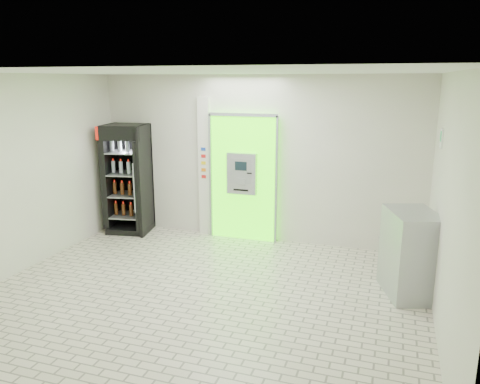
% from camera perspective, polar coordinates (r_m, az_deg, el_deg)
% --- Properties ---
extents(ground, '(6.00, 6.00, 0.00)m').
position_cam_1_polar(ground, '(6.71, -4.42, -12.17)').
color(ground, beige).
rests_on(ground, ground).
extents(room_shell, '(6.00, 6.00, 6.00)m').
position_cam_1_polar(room_shell, '(6.14, -4.73, 3.52)').
color(room_shell, silver).
rests_on(room_shell, ground).
extents(atm_assembly, '(1.30, 0.24, 2.33)m').
position_cam_1_polar(atm_assembly, '(8.56, 0.43, 1.85)').
color(atm_assembly, '#38EC03').
rests_on(atm_assembly, ground).
extents(pillar, '(0.22, 0.11, 2.60)m').
position_cam_1_polar(pillar, '(8.83, -4.33, 3.03)').
color(pillar, silver).
rests_on(pillar, ground).
extents(beverage_cooler, '(0.90, 0.85, 2.09)m').
position_cam_1_polar(beverage_cooler, '(9.29, -13.38, 1.35)').
color(beverage_cooler, black).
rests_on(beverage_cooler, ground).
extents(steel_cabinet, '(0.86, 1.03, 1.18)m').
position_cam_1_polar(steel_cabinet, '(6.84, 20.04, -7.08)').
color(steel_cabinet, '#9D9FA4').
rests_on(steel_cabinet, ground).
extents(exit_sign, '(0.02, 0.22, 0.26)m').
position_cam_1_polar(exit_sign, '(7.03, 23.35, 6.04)').
color(exit_sign, white).
rests_on(exit_sign, room_shell).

